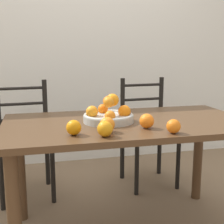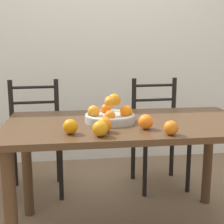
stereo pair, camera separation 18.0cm
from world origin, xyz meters
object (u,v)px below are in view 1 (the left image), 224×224
(orange_loose_3, at_px, (174,126))
(orange_loose_4, at_px, (147,121))
(orange_loose_1, at_px, (74,128))
(chair_right, at_px, (148,132))
(orange_loose_2, at_px, (105,129))
(chair_left, at_px, (25,140))
(orange_loose_0, at_px, (107,125))
(fruit_bowl, at_px, (109,115))

(orange_loose_3, bearing_deg, orange_loose_4, 126.37)
(orange_loose_1, bearing_deg, chair_right, 51.62)
(orange_loose_2, relative_size, chair_left, 0.09)
(orange_loose_0, height_order, chair_left, chair_left)
(orange_loose_2, distance_m, chair_right, 1.25)
(fruit_bowl, relative_size, chair_right, 0.33)
(orange_loose_0, bearing_deg, orange_loose_4, 7.27)
(orange_loose_1, distance_m, orange_loose_3, 0.52)
(orange_loose_0, height_order, orange_loose_3, orange_loose_0)
(orange_loose_0, distance_m, chair_left, 1.11)
(orange_loose_0, relative_size, orange_loose_3, 1.09)
(orange_loose_2, bearing_deg, orange_loose_4, 23.15)
(orange_loose_1, distance_m, chair_left, 1.06)
(fruit_bowl, relative_size, chair_left, 0.33)
(chair_right, bearing_deg, orange_loose_2, -124.55)
(orange_loose_0, bearing_deg, chair_right, 58.41)
(orange_loose_3, distance_m, chair_left, 1.37)
(orange_loose_0, relative_size, orange_loose_4, 0.99)
(chair_right, bearing_deg, fruit_bowl, -129.81)
(orange_loose_4, distance_m, chair_left, 1.21)
(orange_loose_2, bearing_deg, fruit_bowl, 73.60)
(fruit_bowl, height_order, chair_left, chair_left)
(orange_loose_1, relative_size, orange_loose_2, 0.98)
(orange_loose_2, bearing_deg, chair_left, 113.02)
(orange_loose_0, height_order, orange_loose_1, orange_loose_0)
(orange_loose_0, xyz_separation_m, orange_loose_4, (0.23, 0.03, 0.00))
(orange_loose_1, height_order, orange_loose_2, orange_loose_2)
(orange_loose_4, bearing_deg, orange_loose_1, -173.74)
(orange_loose_1, relative_size, chair_left, 0.08)
(chair_left, bearing_deg, orange_loose_4, -57.14)
(orange_loose_1, xyz_separation_m, chair_right, (0.77, 0.97, -0.32))
(fruit_bowl, distance_m, chair_left, 0.95)
(chair_left, height_order, chair_right, same)
(fruit_bowl, bearing_deg, chair_left, 126.51)
(orange_loose_1, relative_size, chair_right, 0.08)
(fruit_bowl, distance_m, orange_loose_3, 0.43)
(orange_loose_2, xyz_separation_m, orange_loose_4, (0.26, 0.11, 0.00))
(orange_loose_3, bearing_deg, orange_loose_1, 170.06)
(orange_loose_0, xyz_separation_m, orange_loose_1, (-0.18, -0.02, -0.00))
(fruit_bowl, height_order, orange_loose_3, fruit_bowl)
(chair_right, bearing_deg, orange_loose_1, -132.15)
(orange_loose_3, xyz_separation_m, chair_left, (-0.81, 1.06, -0.32))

